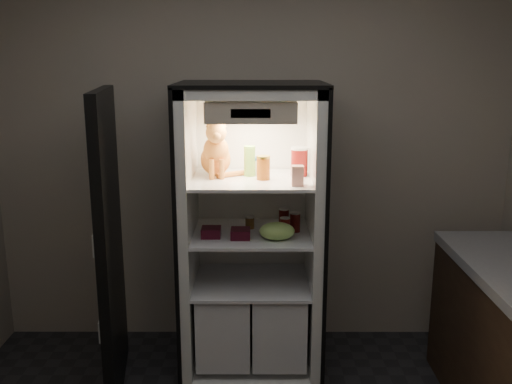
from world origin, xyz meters
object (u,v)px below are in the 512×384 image
at_px(refrigerator, 252,251).
at_px(berry_box_left, 211,232).
at_px(parmesan_shaker, 250,161).
at_px(tabby_cat, 216,153).
at_px(cream_carton, 297,176).
at_px(condiment_jar, 250,222).
at_px(soda_can_a, 284,218).
at_px(soda_can_b, 295,222).
at_px(pepper_jar, 299,162).
at_px(mayo_tub, 259,166).
at_px(salsa_jar, 263,168).
at_px(berry_box_right, 241,234).
at_px(grape_bag, 277,231).
at_px(soda_can_c, 285,227).

relative_size(refrigerator, berry_box_left, 16.00).
bearing_deg(berry_box_left, parmesan_shaker, 35.46).
xyz_separation_m(tabby_cat, cream_carton, (0.49, -0.28, -0.08)).
bearing_deg(parmesan_shaker, tabby_cat, 179.31).
bearing_deg(condiment_jar, soda_can_a, 5.94).
xyz_separation_m(soda_can_a, soda_can_b, (0.07, -0.09, -0.00)).
height_order(pepper_jar, cream_carton, pepper_jar).
bearing_deg(mayo_tub, refrigerator, -138.49).
bearing_deg(mayo_tub, pepper_jar, -6.17).
height_order(cream_carton, soda_can_b, cream_carton).
xyz_separation_m(refrigerator, condiment_jar, (-0.01, 0.02, 0.19)).
relative_size(refrigerator, parmesan_shaker, 9.91).
distance_m(refrigerator, soda_can_a, 0.30).
distance_m(salsa_jar, berry_box_right, 0.43).
bearing_deg(cream_carton, grape_bag, 156.06).
bearing_deg(grape_bag, salsa_jar, 126.39).
bearing_deg(parmesan_shaker, refrigerator, -45.23).
bearing_deg(parmesan_shaker, mayo_tub, 27.07).
height_order(parmesan_shaker, grape_bag, parmesan_shaker).
bearing_deg(tabby_cat, cream_carton, -35.43).
bearing_deg(mayo_tub, condiment_jar, -161.10).
bearing_deg(refrigerator, salsa_jar, -53.12).
bearing_deg(cream_carton, soda_can_a, 101.40).
relative_size(soda_can_c, berry_box_left, 1.00).
height_order(soda_can_a, berry_box_right, soda_can_a).
bearing_deg(soda_can_c, condiment_jar, 143.48).
relative_size(mayo_tub, cream_carton, 0.97).
bearing_deg(cream_carton, berry_box_right, 167.11).
bearing_deg(berry_box_right, refrigerator, 70.41).
height_order(soda_can_a, berry_box_left, soda_can_a).
distance_m(refrigerator, berry_box_right, 0.26).
bearing_deg(cream_carton, pepper_jar, 83.69).
distance_m(refrigerator, soda_can_c, 0.33).
height_order(mayo_tub, soda_can_b, mayo_tub).
bearing_deg(pepper_jar, salsa_jar, -153.92).
distance_m(refrigerator, salsa_jar, 0.59).
bearing_deg(tabby_cat, soda_can_b, -13.18).
xyz_separation_m(berry_box_left, berry_box_right, (0.18, -0.03, 0.00)).
height_order(salsa_jar, condiment_jar, salsa_jar).
bearing_deg(grape_bag, cream_carton, -23.94).
xyz_separation_m(pepper_jar, berry_box_left, (-0.55, -0.17, -0.41)).
xyz_separation_m(refrigerator, berry_box_right, (-0.07, -0.18, 0.18)).
bearing_deg(condiment_jar, berry_box_right, -104.80).
bearing_deg(tabby_cat, refrigerator, -9.83).
xyz_separation_m(salsa_jar, pepper_jar, (0.23, 0.11, 0.02)).
relative_size(salsa_jar, grape_bag, 0.68).
xyz_separation_m(mayo_tub, soda_can_c, (0.16, -0.18, -0.35)).
bearing_deg(cream_carton, mayo_tub, 126.57).
bearing_deg(cream_carton, soda_can_b, 88.51).
bearing_deg(pepper_jar, cream_carton, -96.31).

